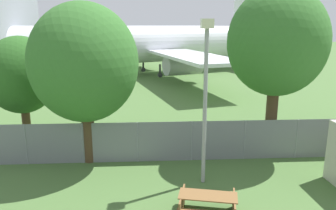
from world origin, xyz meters
TOP-DOWN VIEW (x-y plane):
  - perimeter_fence at (-0.00, 10.64)m, footprint 56.07×0.07m
  - airplane at (-2.84, 38.34)m, footprint 44.35×35.79m
  - picnic_bench_open_grass at (-0.05, 5.95)m, footprint 2.21×1.80m
  - tree_left_of_cabin at (-4.82, 10.85)m, footprint 4.82×4.82m
  - tree_behind_benches at (4.06, 11.39)m, footprint 4.66×4.66m
  - tree_far_right at (-8.60, 13.48)m, footprint 3.67×3.67m
  - light_mast at (0.20, 8.41)m, footprint 0.44×0.44m

SIDE VIEW (x-z plane):
  - picnic_bench_open_grass at x=-0.05m, z-range 0.10..0.86m
  - perimeter_fence at x=0.00m, z-range 0.00..1.94m
  - tree_far_right at x=-8.60m, z-range 0.85..6.63m
  - airplane at x=-2.84m, z-range -2.72..10.43m
  - light_mast at x=0.20m, z-range 0.82..7.34m
  - tree_left_of_cabin at x=-4.82m, z-range 0.98..8.30m
  - tree_behind_benches at x=4.06m, z-range 1.45..9.54m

